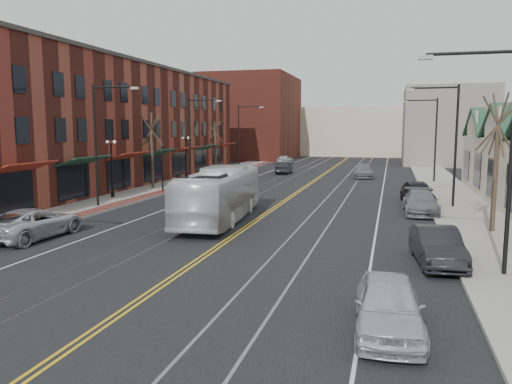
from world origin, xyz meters
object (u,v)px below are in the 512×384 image
Objects in this scene: transit_bus at (220,195)px; parked_car_d at (417,192)px; parked_car_a at (389,305)px; parked_car_c at (421,202)px; parked_suv at (33,223)px; parked_car_b at (437,246)px.

parked_car_d is at bearing -143.20° from transit_bus.
parked_car_a is 19.41m from parked_car_c.
parked_car_a is at bearing 119.98° from transit_bus.
parked_car_d reaches higher than parked_car_c.
parked_car_c is at bearing 81.66° from parked_car_a.
parked_suv is at bearing -148.01° from parked_car_c.
parked_car_d is (1.79, 23.74, 0.08)m from parked_car_a.
parked_car_b is 16.50m from parked_car_d.
parked_suv reaches higher than parked_car_c.
transit_bus is 15.10m from parked_car_d.
parked_car_b is (1.79, 7.24, 0.00)m from parked_car_a.
parked_suv is 22.26m from parked_car_c.
parked_car_b is (11.30, -6.51, -0.79)m from transit_bus.
parked_suv reaches higher than parked_car_a.
transit_bus is at bearing 121.62° from parked_car_a.
parked_suv is 18.60m from parked_car_b.
parked_car_a is 7.46m from parked_car_b.
parked_car_a is at bearing 159.25° from parked_suv.
parked_car_c is at bearing -144.53° from parked_suv.
transit_bus is 2.29× the size of parked_car_d.
parked_car_b is 0.89× the size of parked_car_c.
parked_car_d reaches higher than parked_car_a.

